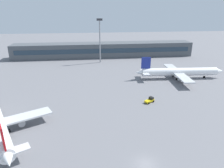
{
  "coord_description": "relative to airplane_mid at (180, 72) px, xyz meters",
  "views": [
    {
      "loc": [
        -10.95,
        -32.99,
        30.2
      ],
      "look_at": [
        -2.09,
        40.0,
        3.0
      ],
      "focal_mm": 33.13,
      "sensor_mm": 36.0,
      "label": 1
    }
  ],
  "objects": [
    {
      "name": "airplane_mid",
      "position": [
        0.0,
        0.0,
        0.0
      ],
      "size": [
        40.68,
        28.4,
        10.05
      ],
      "color": "white",
      "rests_on": "ground_plane"
    },
    {
      "name": "terminal_building",
      "position": [
        -30.23,
        48.38,
        1.44
      ],
      "size": [
        114.41,
        12.13,
        9.0
      ],
      "color": "#4C5156",
      "rests_on": "ground_plane"
    },
    {
      "name": "baggage_tug_yellow",
      "position": [
        -20.74,
        -23.05,
        -2.27
      ],
      "size": [
        3.84,
        3.21,
        1.75
      ],
      "color": "yellow",
      "rests_on": "ground_plane"
    },
    {
      "name": "ground_plane",
      "position": [
        -30.23,
        -11.79,
        -3.06
      ],
      "size": [
        400.0,
        400.0,
        0.0
      ],
      "primitive_type": "plane",
      "color": "slate"
    },
    {
      "name": "floodlight_tower_west",
      "position": [
        -33.73,
        33.6,
        11.31
      ],
      "size": [
        3.2,
        0.8,
        24.73
      ],
      "color": "gray",
      "rests_on": "ground_plane"
    }
  ]
}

